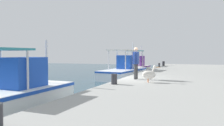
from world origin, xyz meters
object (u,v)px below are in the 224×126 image
object	(u,v)px
mooring_bollard_third	(159,65)
pelican	(149,74)
mooring_bollard_second	(114,79)
mooring_bollard_fourth	(164,64)
fishing_boat_third	(124,71)
fisherman_standing	(136,62)
fishing_boat_second	(11,95)
fishing_boat_fourth	(137,67)

from	to	relation	value
mooring_bollard_third	pelican	bearing A→B (deg)	-173.44
mooring_bollard_second	mooring_bollard_fourth	world-z (taller)	mooring_bollard_fourth
fishing_boat_third	mooring_bollard_third	distance (m)	4.26
mooring_bollard_second	pelican	bearing A→B (deg)	-48.92
fisherman_standing	mooring_bollard_fourth	distance (m)	13.55
mooring_bollard_fourth	fisherman_standing	bearing A→B (deg)	-178.35
pelican	fishing_boat_third	bearing A→B (deg)	25.26
fishing_boat_third	mooring_bollard_second	bearing A→B (deg)	-164.89
fishing_boat_second	mooring_bollard_third	xyz separation A→B (m)	(15.88, -2.81, 0.34)
fishing_boat_second	fisherman_standing	bearing A→B (deg)	-30.46
fisherman_standing	mooring_bollard_fourth	world-z (taller)	fisherman_standing
mooring_bollard_third	mooring_bollard_fourth	bearing A→B (deg)	0.00
fishing_boat_fourth	fisherman_standing	bearing A→B (deg)	-165.69
pelican	mooring_bollard_second	distance (m)	1.77
fishing_boat_third	mooring_bollard_third	bearing A→B (deg)	-36.26
mooring_bollard_fourth	pelican	bearing A→B (deg)	-174.81
mooring_bollard_second	mooring_bollard_third	distance (m)	12.74
pelican	mooring_bollard_fourth	xyz separation A→B (m)	(14.67, 1.33, -0.14)
fishing_boat_third	fishing_boat_second	bearing A→B (deg)	178.63
pelican	mooring_bollard_third	world-z (taller)	pelican
fisherman_standing	fishing_boat_third	bearing A→B (deg)	22.50
fishing_boat_second	mooring_bollard_fourth	size ratio (longest dim) A/B	11.19
fishing_boat_third	pelican	distance (m)	9.03
fishing_boat_fourth	mooring_bollard_fourth	distance (m)	3.04
fishing_boat_third	mooring_bollard_fourth	size ratio (longest dim) A/B	12.27
fishing_boat_second	fishing_boat_fourth	size ratio (longest dim) A/B	1.14
fishing_boat_second	fisherman_standing	world-z (taller)	fishing_boat_second
fishing_boat_second	mooring_bollard_third	distance (m)	16.13
fishing_boat_third	fisherman_standing	bearing A→B (deg)	-157.50
fishing_boat_second	mooring_bollard_fourth	distance (m)	19.18
fishing_boat_fourth	pelican	bearing A→B (deg)	-163.29
fishing_boat_fourth	mooring_bollard_second	distance (m)	15.86
fishing_boat_fourth	mooring_bollard_third	size ratio (longest dim) A/B	11.54
pelican	mooring_bollard_fourth	bearing A→B (deg)	5.19
mooring_bollard_second	fishing_boat_fourth	bearing A→B (deg)	10.89
fishing_boat_third	mooring_bollard_fourth	bearing A→B (deg)	-21.08
mooring_bollard_third	mooring_bollard_fourth	size ratio (longest dim) A/B	0.85
fishing_boat_second	fishing_boat_third	xyz separation A→B (m)	(12.45, -0.30, -0.02)
fishing_boat_third	mooring_bollard_second	distance (m)	9.65
mooring_bollard_fourth	mooring_bollard_third	bearing A→B (deg)	180.00
fishing_boat_third	pelican	bearing A→B (deg)	-154.74
fishing_boat_second	mooring_bollard_second	bearing A→B (deg)	-41.86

